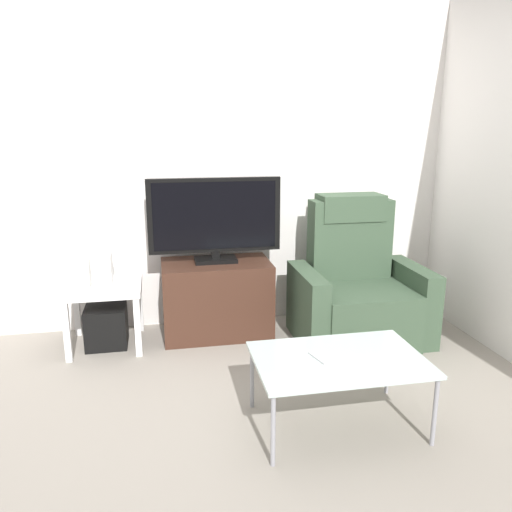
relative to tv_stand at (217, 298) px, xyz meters
name	(u,v)px	position (x,y,z in m)	size (l,w,h in m)	color
ground_plane	(246,381)	(0.09, -0.82, -0.29)	(6.40, 6.40, 0.00)	gray
wall_back	(221,164)	(0.09, 0.31, 1.01)	(6.40, 0.06, 2.60)	silver
tv_stand	(217,298)	(0.00, 0.00, 0.00)	(0.83, 0.49, 0.58)	#3D2319
television	(215,218)	(0.00, 0.02, 0.63)	(1.00, 0.20, 0.64)	black
recliner_armchair	(357,290)	(1.06, -0.24, 0.08)	(0.98, 0.78, 1.08)	#384C38
side_table	(104,295)	(-0.84, -0.06, 0.10)	(0.54, 0.54, 0.47)	white
subwoofer_box	(106,326)	(-0.84, -0.06, -0.14)	(0.30, 0.30, 0.30)	black
book_upright	(87,273)	(-0.94, -0.08, 0.28)	(0.04, 0.13, 0.20)	white
game_console	(107,269)	(-0.80, -0.05, 0.29)	(0.07, 0.20, 0.23)	white
coffee_table	(339,362)	(0.49, -1.39, 0.08)	(0.90, 0.60, 0.40)	#B2C6C1
cell_phone	(321,357)	(0.40, -1.38, 0.11)	(0.07, 0.15, 0.01)	#B7B7BC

